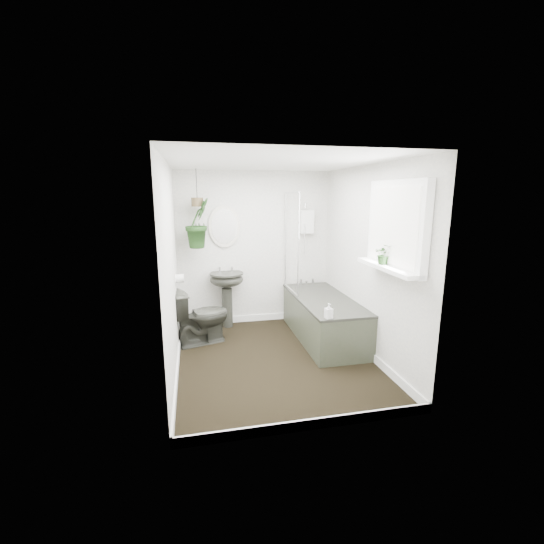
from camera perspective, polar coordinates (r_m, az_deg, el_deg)
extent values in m
cube|color=black|center=(4.55, 0.41, -13.57)|extent=(2.30, 2.80, 0.02)
cube|color=white|center=(4.11, 0.46, 16.98)|extent=(2.30, 2.80, 0.02)
cube|color=white|center=(5.54, -2.77, 3.68)|extent=(2.30, 0.02, 2.30)
cube|color=white|center=(2.86, 6.66, -4.45)|extent=(2.30, 0.02, 2.30)
cube|color=white|center=(4.09, -15.63, 0.22)|extent=(0.02, 2.80, 2.30)
cube|color=white|center=(4.57, 14.78, 1.49)|extent=(0.02, 2.80, 2.30)
cube|color=white|center=(4.52, 0.41, -12.89)|extent=(2.30, 2.80, 0.10)
cube|color=white|center=(5.62, 5.46, 7.86)|extent=(0.20, 0.10, 0.35)
ellipsoid|color=beige|center=(5.41, -7.48, 7.12)|extent=(0.46, 0.03, 0.62)
cylinder|color=black|center=(5.39, -11.70, 5.88)|extent=(0.04, 0.04, 0.22)
cylinder|color=white|center=(4.82, -14.31, -0.98)|extent=(0.11, 0.11, 0.11)
cube|color=white|center=(3.86, 18.94, 6.85)|extent=(0.08, 1.00, 0.90)
cube|color=white|center=(3.89, 17.63, 0.70)|extent=(0.18, 1.00, 0.04)
cube|color=white|center=(3.84, 18.36, 6.86)|extent=(0.01, 0.86, 0.76)
imported|color=#282A24|center=(4.96, -11.09, -6.80)|extent=(0.82, 0.61, 0.75)
imported|color=black|center=(3.93, 17.19, 2.71)|extent=(0.24, 0.23, 0.21)
imported|color=black|center=(5.17, -11.51, 7.55)|extent=(0.48, 0.48, 0.69)
imported|color=black|center=(4.19, 8.89, -6.03)|extent=(0.09, 0.09, 0.17)
cylinder|color=#4E4028|center=(5.16, -11.65, 10.70)|extent=(0.16, 0.16, 0.12)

